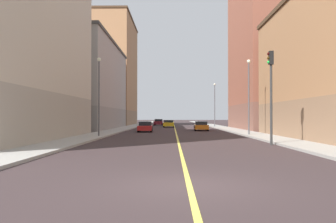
% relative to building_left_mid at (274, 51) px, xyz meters
% --- Properties ---
extents(ground_plane, '(400.00, 400.00, 0.00)m').
position_rel_building_left_mid_xyz_m(ground_plane, '(-14.60, -42.56, -11.56)').
color(ground_plane, '#372A2B').
rests_on(ground_plane, ground).
extents(sidewalk_left, '(2.77, 168.00, 0.15)m').
position_rel_building_left_mid_xyz_m(sidewalk_left, '(-6.68, 6.44, -11.49)').
color(sidewalk_left, '#9E9B93').
rests_on(sidewalk_left, ground).
extents(sidewalk_right, '(2.77, 168.00, 0.15)m').
position_rel_building_left_mid_xyz_m(sidewalk_right, '(-22.51, 6.44, -11.49)').
color(sidewalk_right, '#9E9B93').
rests_on(sidewalk_right, ground).
extents(lane_center_stripe, '(0.16, 154.00, 0.01)m').
position_rel_building_left_mid_xyz_m(lane_center_stripe, '(-14.60, 6.44, -11.55)').
color(lane_center_stripe, '#E5D14C').
rests_on(lane_center_stripe, ground).
extents(building_left_mid, '(10.90, 19.36, 23.11)m').
position_rel_building_left_mid_xyz_m(building_left_mid, '(0.00, 0.00, 0.00)').
color(building_left_mid, brown).
rests_on(building_left_mid, ground).
extents(building_right_midblock, '(10.90, 26.06, 13.35)m').
position_rel_building_left_mid_xyz_m(building_right_midblock, '(-29.19, 2.55, -4.88)').
color(building_right_midblock, gray).
rests_on(building_right_midblock, ground).
extents(building_right_distant, '(10.90, 21.47, 23.60)m').
position_rel_building_left_mid_xyz_m(building_right_distant, '(-29.19, 27.26, 0.25)').
color(building_right_distant, '#8F6B4F').
rests_on(building_right_distant, ground).
extents(traffic_light_left_near, '(0.40, 0.32, 6.26)m').
position_rel_building_left_mid_xyz_m(traffic_light_left_near, '(-8.49, -28.68, -7.53)').
color(traffic_light_left_near, '#2D2D2D').
rests_on(traffic_light_left_near, ground).
extents(street_lamp_left_near, '(0.36, 0.36, 7.40)m').
position_rel_building_left_mid_xyz_m(street_lamp_left_near, '(-7.47, -17.17, -6.95)').
color(street_lamp_left_near, '#4C4C51').
rests_on(street_lamp_left_near, ground).
extents(street_lamp_right_near, '(0.36, 0.36, 7.14)m').
position_rel_building_left_mid_xyz_m(street_lamp_right_near, '(-21.72, -20.09, -7.09)').
color(street_lamp_right_near, '#4C4C51').
rests_on(street_lamp_right_near, ground).
extents(street_lamp_left_far, '(0.36, 0.36, 7.67)m').
position_rel_building_left_mid_xyz_m(street_lamp_left_far, '(-7.47, 10.89, -6.81)').
color(street_lamp_left_far, '#4C4C51').
rests_on(street_lamp_left_far, ground).
extents(car_maroon, '(2.07, 4.56, 1.36)m').
position_rel_building_left_mid_xyz_m(car_maroon, '(-17.99, 25.83, -10.90)').
color(car_maroon, maroon).
rests_on(car_maroon, ground).
extents(car_orange, '(1.93, 4.61, 1.25)m').
position_rel_building_left_mid_xyz_m(car_orange, '(-11.11, -3.96, -10.95)').
color(car_orange, orange).
rests_on(car_orange, ground).
extents(car_red, '(1.88, 4.60, 1.30)m').
position_rel_building_left_mid_xyz_m(car_red, '(-18.41, -7.98, -10.92)').
color(car_red, red).
rests_on(car_red, ground).
extents(car_yellow, '(1.97, 4.36, 1.29)m').
position_rel_building_left_mid_xyz_m(car_yellow, '(-15.66, 11.67, -10.91)').
color(car_yellow, gold).
rests_on(car_yellow, ground).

